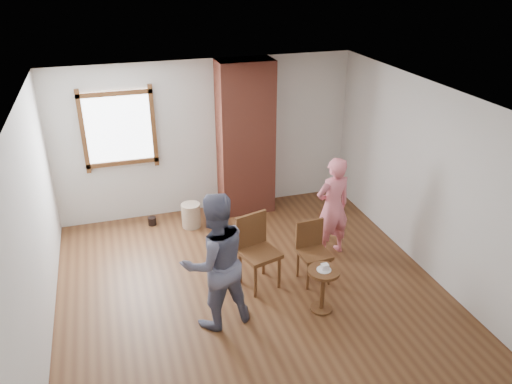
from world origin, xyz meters
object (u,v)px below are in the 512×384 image
stoneware_crock (191,215)px  dining_chair_left (256,247)px  man (215,262)px  dining_chair_right (312,248)px  side_table (323,283)px  person_pink (333,207)px

stoneware_crock → dining_chair_left: bearing=-72.8°
man → dining_chair_left: bearing=-148.5°
dining_chair_left → dining_chair_right: size_ratio=1.17×
stoneware_crock → dining_chair_right: dining_chair_right is taller
dining_chair_left → side_table: (0.61, -0.81, -0.16)m
side_table → stoneware_crock: bearing=114.2°
dining_chair_left → man: man is taller
side_table → person_pink: 1.43m
dining_chair_right → man: size_ratio=0.49×
dining_chair_left → person_pink: 1.36m
person_pink → stoneware_crock: bearing=-45.6°
dining_chair_left → man: bearing=-153.7°
stoneware_crock → dining_chair_right: (1.32, -1.93, 0.28)m
stoneware_crock → side_table: bearing=-65.8°
person_pink → dining_chair_right: bearing=36.4°
stoneware_crock → dining_chair_left: dining_chair_left is taller
stoneware_crock → person_pink: size_ratio=0.26×
dining_chair_left → side_table: bearing=-68.4°
dining_chair_right → man: (-1.45, -0.50, 0.38)m
side_table → dining_chair_right: bearing=78.2°
dining_chair_left → dining_chair_right: bearing=-25.1°
dining_chair_right → man: 1.58m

